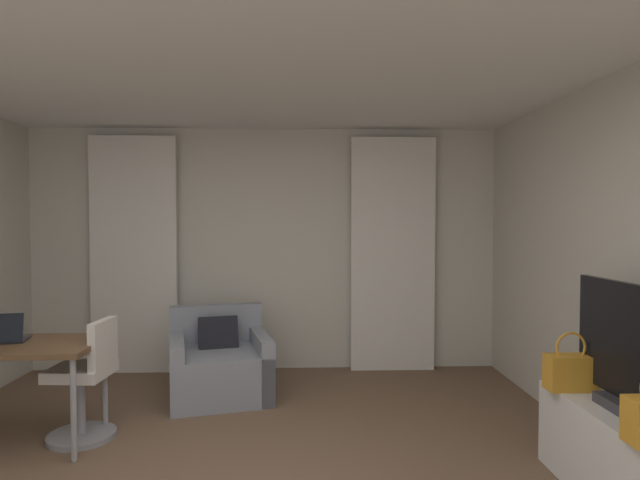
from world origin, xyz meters
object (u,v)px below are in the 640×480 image
at_px(desk_chair, 86,386).
at_px(laptop, 1,336).
at_px(tv_console, 627,459).
at_px(armchair, 219,366).
at_px(handbag_primary, 570,371).
at_px(tv_flatscreen, 629,352).
at_px(desk, 4,352).

distance_m(desk_chair, laptop, 0.69).
height_order(desk_chair, laptop, laptop).
relative_size(desk_chair, laptop, 2.38).
relative_size(desk_chair, tv_console, 0.74).
distance_m(desk_chair, tv_console, 3.56).
bearing_deg(desk_chair, armchair, 47.61).
relative_size(laptop, tv_console, 0.31).
height_order(tv_console, handbag_primary, handbag_primary).
distance_m(tv_flatscreen, handbag_primary, 0.46).
xyz_separation_m(desk_chair, handbag_primary, (3.28, -0.63, 0.26)).
relative_size(laptop, tv_flatscreen, 0.39).
bearing_deg(desk_chair, tv_flatscreen, -16.56).
distance_m(armchair, desk_chair, 1.23).
height_order(desk, tv_flatscreen, tv_flatscreen).
bearing_deg(desk, tv_flatscreen, -13.17).
relative_size(desk, laptop, 3.52).
bearing_deg(handbag_primary, desk, 171.94).
relative_size(desk, handbag_primary, 3.53).
bearing_deg(laptop, armchair, 34.88).
bearing_deg(laptop, tv_flatscreen, -13.40).
height_order(desk, handbag_primary, handbag_primary).
distance_m(armchair, tv_flatscreen, 3.27).
distance_m(tv_console, tv_flatscreen, 0.61).
distance_m(desk, tv_flatscreen, 4.05).
relative_size(desk, tv_console, 1.10).
bearing_deg(laptop, desk, -36.83).
xyz_separation_m(tv_console, handbag_primary, (-0.13, 0.39, 0.39)).
bearing_deg(armchair, desk_chair, -132.39).
height_order(tv_console, tv_flatscreen, tv_flatscreen).
height_order(tv_flatscreen, handbag_primary, tv_flatscreen).
xyz_separation_m(desk, desk_chair, (0.53, 0.09, -0.28)).
xyz_separation_m(armchair, desk_chair, (-0.83, -0.90, 0.12)).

